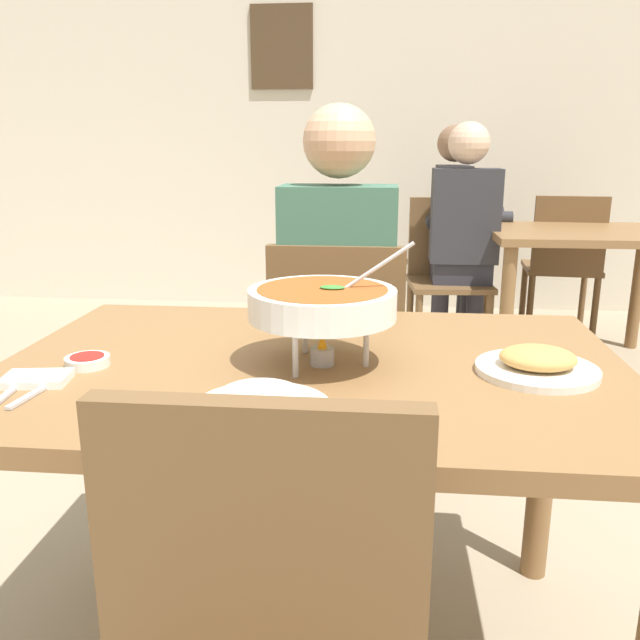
{
  "coord_description": "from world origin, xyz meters",
  "views": [
    {
      "loc": [
        0.14,
        -1.29,
        1.19
      ],
      "look_at": [
        0.0,
        0.15,
        0.8
      ],
      "focal_mm": 36.62,
      "sensor_mm": 36.0,
      "label": 1
    }
  ],
  "objects_px": {
    "chair_diner_main": "(338,359)",
    "chair_bg_middle": "(447,268)",
    "rice_plate": "(261,403)",
    "chair_bg_right": "(564,259)",
    "diner_main": "(339,287)",
    "curry_bowl": "(322,304)",
    "patron_bg_middle": "(463,229)",
    "patron_bg_left": "(458,219)",
    "appetizer_plate": "(537,364)",
    "sauce_dish": "(87,361)",
    "chair_bg_left": "(460,255)",
    "dining_table_main": "(313,408)",
    "dining_table_far": "(582,255)"
  },
  "relations": [
    {
      "from": "chair_bg_middle",
      "to": "patron_bg_middle",
      "type": "distance_m",
      "value": 0.26
    },
    {
      "from": "appetizer_plate",
      "to": "patron_bg_left",
      "type": "height_order",
      "value": "patron_bg_left"
    },
    {
      "from": "curry_bowl",
      "to": "sauce_dish",
      "type": "relative_size",
      "value": 3.69
    },
    {
      "from": "chair_bg_middle",
      "to": "patron_bg_left",
      "type": "distance_m",
      "value": 0.49
    },
    {
      "from": "chair_bg_right",
      "to": "patron_bg_left",
      "type": "relative_size",
      "value": 0.69
    },
    {
      "from": "dining_table_main",
      "to": "appetizer_plate",
      "type": "distance_m",
      "value": 0.47
    },
    {
      "from": "patron_bg_left",
      "to": "patron_bg_middle",
      "type": "bearing_deg",
      "value": -92.5
    },
    {
      "from": "dining_table_main",
      "to": "chair_bg_middle",
      "type": "bearing_deg",
      "value": 78.45
    },
    {
      "from": "dining_table_main",
      "to": "diner_main",
      "type": "distance_m",
      "value": 0.77
    },
    {
      "from": "diner_main",
      "to": "curry_bowl",
      "type": "height_order",
      "value": "diner_main"
    },
    {
      "from": "appetizer_plate",
      "to": "chair_bg_right",
      "type": "relative_size",
      "value": 0.27
    },
    {
      "from": "dining_table_main",
      "to": "patron_bg_middle",
      "type": "bearing_deg",
      "value": 76.38
    },
    {
      "from": "chair_bg_left",
      "to": "chair_bg_right",
      "type": "distance_m",
      "value": 0.63
    },
    {
      "from": "sauce_dish",
      "to": "patron_bg_left",
      "type": "relative_size",
      "value": 0.07
    },
    {
      "from": "chair_diner_main",
      "to": "chair_bg_middle",
      "type": "xyz_separation_m",
      "value": [
        0.5,
        1.72,
        0.0
      ]
    },
    {
      "from": "chair_bg_right",
      "to": "patron_bg_middle",
      "type": "xyz_separation_m",
      "value": [
        -0.68,
        -0.47,
        0.24
      ]
    },
    {
      "from": "chair_diner_main",
      "to": "chair_bg_left",
      "type": "bearing_deg",
      "value": 73.97
    },
    {
      "from": "curry_bowl",
      "to": "patron_bg_left",
      "type": "distance_m",
      "value": 2.94
    },
    {
      "from": "chair_diner_main",
      "to": "chair_bg_middle",
      "type": "distance_m",
      "value": 1.79
    },
    {
      "from": "dining_table_main",
      "to": "sauce_dish",
      "type": "xyz_separation_m",
      "value": [
        -0.46,
        -0.08,
        0.12
      ]
    },
    {
      "from": "chair_bg_middle",
      "to": "patron_bg_middle",
      "type": "relative_size",
      "value": 0.69
    },
    {
      "from": "chair_diner_main",
      "to": "patron_bg_left",
      "type": "bearing_deg",
      "value": 74.46
    },
    {
      "from": "appetizer_plate",
      "to": "curry_bowl",
      "type": "bearing_deg",
      "value": 178.51
    },
    {
      "from": "appetizer_plate",
      "to": "sauce_dish",
      "type": "bearing_deg",
      "value": -177.19
    },
    {
      "from": "rice_plate",
      "to": "chair_bg_right",
      "type": "bearing_deg",
      "value": 67.25
    },
    {
      "from": "chair_bg_right",
      "to": "patron_bg_middle",
      "type": "height_order",
      "value": "patron_bg_middle"
    },
    {
      "from": "curry_bowl",
      "to": "sauce_dish",
      "type": "xyz_separation_m",
      "value": [
        -0.48,
        -0.06,
        -0.12
      ]
    },
    {
      "from": "rice_plate",
      "to": "chair_bg_middle",
      "type": "relative_size",
      "value": 0.27
    },
    {
      "from": "rice_plate",
      "to": "dining_table_main",
      "type": "bearing_deg",
      "value": 78.93
    },
    {
      "from": "patron_bg_left",
      "to": "diner_main",
      "type": "bearing_deg",
      "value": -105.77
    },
    {
      "from": "diner_main",
      "to": "chair_bg_middle",
      "type": "xyz_separation_m",
      "value": [
        0.5,
        1.68,
        -0.24
      ]
    },
    {
      "from": "chair_diner_main",
      "to": "chair_bg_right",
      "type": "distance_m",
      "value": 2.43
    },
    {
      "from": "chair_bg_left",
      "to": "chair_bg_right",
      "type": "relative_size",
      "value": 1.0
    },
    {
      "from": "dining_table_main",
      "to": "chair_bg_right",
      "type": "xyz_separation_m",
      "value": [
        1.25,
        2.82,
        -0.13
      ]
    },
    {
      "from": "chair_bg_left",
      "to": "chair_bg_right",
      "type": "bearing_deg",
      "value": -7.99
    },
    {
      "from": "sauce_dish",
      "to": "patron_bg_left",
      "type": "distance_m",
      "value": 3.12
    },
    {
      "from": "sauce_dish",
      "to": "patron_bg_left",
      "type": "xyz_separation_m",
      "value": [
        1.05,
        2.94,
        -0.01
      ]
    },
    {
      "from": "patron_bg_left",
      "to": "chair_bg_middle",
      "type": "bearing_deg",
      "value": -102.51
    },
    {
      "from": "diner_main",
      "to": "chair_bg_left",
      "type": "xyz_separation_m",
      "value": [
        0.63,
        2.15,
        -0.24
      ]
    },
    {
      "from": "curry_bowl",
      "to": "rice_plate",
      "type": "distance_m",
      "value": 0.3
    },
    {
      "from": "chair_bg_left",
      "to": "patron_bg_left",
      "type": "xyz_separation_m",
      "value": [
        -0.03,
        -0.05,
        0.24
      ]
    },
    {
      "from": "rice_plate",
      "to": "patron_bg_middle",
      "type": "height_order",
      "value": "patron_bg_middle"
    },
    {
      "from": "sauce_dish",
      "to": "chair_bg_left",
      "type": "xyz_separation_m",
      "value": [
        1.08,
        2.98,
        -0.25
      ]
    },
    {
      "from": "appetizer_plate",
      "to": "chair_bg_left",
      "type": "distance_m",
      "value": 2.96
    },
    {
      "from": "patron_bg_middle",
      "to": "chair_diner_main",
      "type": "bearing_deg",
      "value": -109.38
    },
    {
      "from": "rice_plate",
      "to": "patron_bg_left",
      "type": "height_order",
      "value": "patron_bg_left"
    },
    {
      "from": "diner_main",
      "to": "chair_bg_right",
      "type": "relative_size",
      "value": 1.46
    },
    {
      "from": "sauce_dish",
      "to": "dining_table_far",
      "type": "distance_m",
      "value": 2.93
    },
    {
      "from": "rice_plate",
      "to": "chair_bg_right",
      "type": "relative_size",
      "value": 0.27
    },
    {
      "from": "appetizer_plate",
      "to": "dining_table_far",
      "type": "height_order",
      "value": "appetizer_plate"
    }
  ]
}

